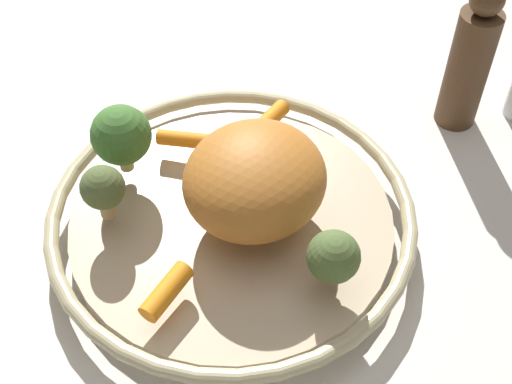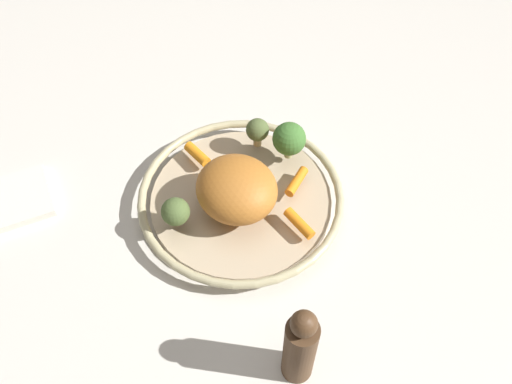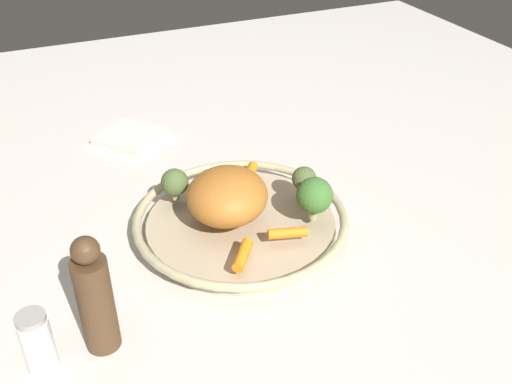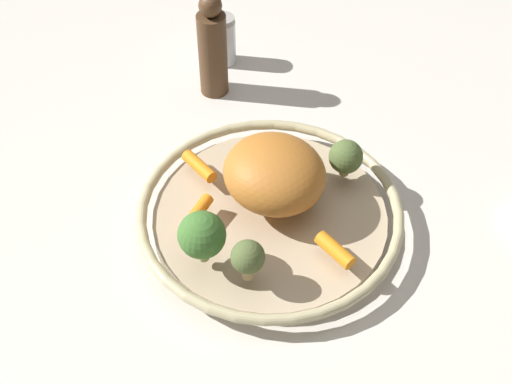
% 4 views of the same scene
% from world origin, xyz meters
% --- Properties ---
extents(ground_plane, '(2.01, 2.01, 0.00)m').
position_xyz_m(ground_plane, '(0.00, 0.00, 0.00)').
color(ground_plane, beige).
extents(serving_bowl, '(0.33, 0.33, 0.04)m').
position_xyz_m(serving_bowl, '(0.00, 0.00, 0.02)').
color(serving_bowl, tan).
rests_on(serving_bowl, ground_plane).
extents(roast_chicken_piece, '(0.17, 0.17, 0.08)m').
position_xyz_m(roast_chicken_piece, '(-0.02, -0.00, 0.07)').
color(roast_chicken_piece, '#B16827').
rests_on(roast_chicken_piece, serving_bowl).
extents(baby_carrot_center, '(0.05, 0.05, 0.02)m').
position_xyz_m(baby_carrot_center, '(-0.04, -0.10, 0.04)').
color(baby_carrot_center, orange).
rests_on(baby_carrot_center, serving_bowl).
extents(baby_carrot_back, '(0.06, 0.03, 0.02)m').
position_xyz_m(baby_carrot_back, '(0.04, -0.08, 0.04)').
color(baby_carrot_back, orange).
rests_on(baby_carrot_back, serving_bowl).
extents(baby_carrot_near_rim, '(0.04, 0.05, 0.02)m').
position_xyz_m(baby_carrot_near_rim, '(0.05, 0.09, 0.04)').
color(baby_carrot_near_rim, orange).
rests_on(baby_carrot_near_rim, serving_bowl).
extents(broccoli_floret_small, '(0.04, 0.04, 0.06)m').
position_xyz_m(broccoli_floret_small, '(0.11, 0.00, 0.07)').
color(broccoli_floret_small, tan).
rests_on(broccoli_floret_small, serving_bowl).
extents(broccoli_floret_large, '(0.06, 0.06, 0.07)m').
position_xyz_m(broccoli_floret_large, '(0.10, -0.06, 0.08)').
color(broccoli_floret_large, tan).
rests_on(broccoli_floret_large, serving_bowl).
extents(broccoli_floret_edge, '(0.04, 0.04, 0.05)m').
position_xyz_m(broccoli_floret_edge, '(-0.08, 0.08, 0.07)').
color(broccoli_floret_edge, tan).
rests_on(broccoli_floret_edge, serving_bowl).
extents(salt_shaker, '(0.04, 0.04, 0.08)m').
position_xyz_m(salt_shaker, '(-0.31, -0.15, 0.04)').
color(salt_shaker, silver).
rests_on(salt_shaker, ground_plane).
extents(pepper_mill, '(0.04, 0.04, 0.16)m').
position_xyz_m(pepper_mill, '(-0.24, -0.14, 0.08)').
color(pepper_mill, '#4C331E').
rests_on(pepper_mill, ground_plane).
extents(dish_towel, '(0.16, 0.16, 0.01)m').
position_xyz_m(dish_towel, '(-0.09, 0.36, 0.01)').
color(dish_towel, silver).
rests_on(dish_towel, ground_plane).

